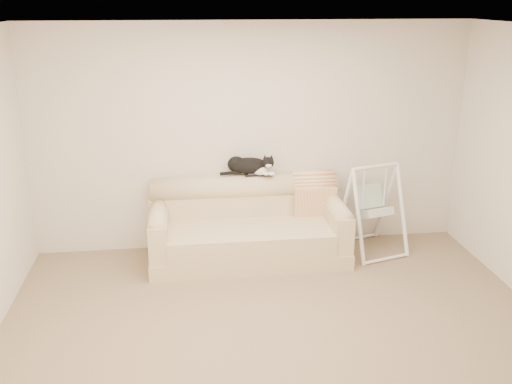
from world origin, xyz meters
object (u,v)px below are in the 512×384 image
tuxedo_cat (249,165)px  baby_swing (372,208)px  sofa (248,228)px  remote_a (253,175)px  remote_b (265,175)px

tuxedo_cat → baby_swing: (1.40, -0.26, -0.49)m
sofa → tuxedo_cat: size_ratio=3.51×
baby_swing → tuxedo_cat: bearing=169.4°
sofa → tuxedo_cat: (0.05, 0.25, 0.66)m
sofa → baby_swing: baby_swing is taller
remote_a → remote_b: (0.15, -0.01, -0.00)m
remote_a → baby_swing: baby_swing is taller
sofa → tuxedo_cat: 0.71m
remote_b → tuxedo_cat: (-0.18, 0.04, 0.11)m
remote_b → baby_swing: 1.30m
baby_swing → remote_a: bearing=170.3°
baby_swing → sofa: bearing=179.7°
remote_b → remote_a: bearing=175.9°
remote_b → sofa: bearing=-136.6°
sofa → remote_a: remote_a is taller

